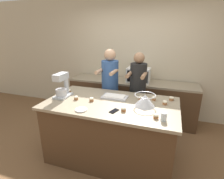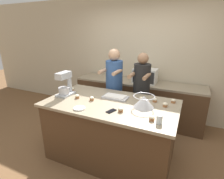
{
  "view_description": "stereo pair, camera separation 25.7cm",
  "coord_description": "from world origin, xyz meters",
  "px_view_note": "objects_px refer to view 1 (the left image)",
  "views": [
    {
      "loc": [
        0.78,
        -2.26,
        1.97
      ],
      "look_at": [
        0.0,
        0.05,
        1.14
      ],
      "focal_mm": 28.0,
      "sensor_mm": 36.0,
      "label": 1
    },
    {
      "loc": [
        1.02,
        -2.16,
        1.97
      ],
      "look_at": [
        0.0,
        0.05,
        1.14
      ],
      "focal_mm": 28.0,
      "sensor_mm": 36.0,
      "label": 2
    }
  ],
  "objects_px": {
    "cupcake_8": "(141,98)",
    "mixing_bowl": "(145,100)",
    "cupcake_4": "(165,102)",
    "cell_phone": "(114,111)",
    "cupcake_5": "(156,116)",
    "small_plate": "(81,110)",
    "drinking_glass": "(164,117)",
    "cupcake_2": "(91,99)",
    "cupcake_0": "(171,98)",
    "person_right": "(137,94)",
    "cupcake_1": "(124,109)",
    "stand_mixer": "(62,87)",
    "person_left": "(110,90)",
    "baking_tray": "(115,97)",
    "microwave_oven": "(138,75)",
    "cupcake_3": "(69,91)",
    "cupcake_7": "(76,98)",
    "cupcake_6": "(154,98)"
  },
  "relations": [
    {
      "from": "cupcake_8",
      "to": "mixing_bowl",
      "type": "bearing_deg",
      "value": -67.12
    },
    {
      "from": "cupcake_4",
      "to": "cell_phone",
      "type": "bearing_deg",
      "value": -144.3
    },
    {
      "from": "cupcake_5",
      "to": "cupcake_8",
      "type": "relative_size",
      "value": 1.0
    },
    {
      "from": "cupcake_5",
      "to": "mixing_bowl",
      "type": "bearing_deg",
      "value": 119.93
    },
    {
      "from": "small_plate",
      "to": "drinking_glass",
      "type": "bearing_deg",
      "value": 3.08
    },
    {
      "from": "cupcake_8",
      "to": "cupcake_2",
      "type": "bearing_deg",
      "value": -156.13
    },
    {
      "from": "mixing_bowl",
      "to": "cupcake_0",
      "type": "xyz_separation_m",
      "value": [
        0.35,
        0.34,
        -0.06
      ]
    },
    {
      "from": "person_right",
      "to": "cupcake_4",
      "type": "bearing_deg",
      "value": -48.66
    },
    {
      "from": "drinking_glass",
      "to": "cupcake_4",
      "type": "height_order",
      "value": "drinking_glass"
    },
    {
      "from": "cupcake_1",
      "to": "drinking_glass",
      "type": "bearing_deg",
      "value": -10.42
    },
    {
      "from": "mixing_bowl",
      "to": "cupcake_8",
      "type": "xyz_separation_m",
      "value": [
        -0.09,
        0.22,
        -0.06
      ]
    },
    {
      "from": "stand_mixer",
      "to": "cupcake_2",
      "type": "height_order",
      "value": "stand_mixer"
    },
    {
      "from": "person_left",
      "to": "cupcake_5",
      "type": "height_order",
      "value": "person_left"
    },
    {
      "from": "baking_tray",
      "to": "small_plate",
      "type": "height_order",
      "value": "baking_tray"
    },
    {
      "from": "cupcake_1",
      "to": "cupcake_2",
      "type": "relative_size",
      "value": 1.0
    },
    {
      "from": "cupcake_1",
      "to": "stand_mixer",
      "type": "bearing_deg",
      "value": 169.16
    },
    {
      "from": "cupcake_0",
      "to": "cupcake_1",
      "type": "bearing_deg",
      "value": -134.55
    },
    {
      "from": "microwave_oven",
      "to": "cupcake_5",
      "type": "bearing_deg",
      "value": -72.69
    },
    {
      "from": "mixing_bowl",
      "to": "cupcake_8",
      "type": "distance_m",
      "value": 0.25
    },
    {
      "from": "cupcake_2",
      "to": "cupcake_3",
      "type": "relative_size",
      "value": 1.0
    },
    {
      "from": "cupcake_5",
      "to": "cupcake_7",
      "type": "relative_size",
      "value": 1.0
    },
    {
      "from": "cupcake_6",
      "to": "drinking_glass",
      "type": "bearing_deg",
      "value": -74.02
    },
    {
      "from": "microwave_oven",
      "to": "cupcake_8",
      "type": "distance_m",
      "value": 1.2
    },
    {
      "from": "cupcake_4",
      "to": "cupcake_6",
      "type": "distance_m",
      "value": 0.2
    },
    {
      "from": "mixing_bowl",
      "to": "cupcake_7",
      "type": "distance_m",
      "value": 1.04
    },
    {
      "from": "cell_phone",
      "to": "drinking_glass",
      "type": "distance_m",
      "value": 0.63
    },
    {
      "from": "stand_mixer",
      "to": "cupcake_4",
      "type": "height_order",
      "value": "stand_mixer"
    },
    {
      "from": "drinking_glass",
      "to": "cupcake_5",
      "type": "bearing_deg",
      "value": 159.42
    },
    {
      "from": "mixing_bowl",
      "to": "baking_tray",
      "type": "distance_m",
      "value": 0.52
    },
    {
      "from": "cell_phone",
      "to": "drinking_glass",
      "type": "bearing_deg",
      "value": -5.0
    },
    {
      "from": "cupcake_1",
      "to": "cupcake_7",
      "type": "bearing_deg",
      "value": 168.71
    },
    {
      "from": "baking_tray",
      "to": "cupcake_6",
      "type": "relative_size",
      "value": 6.0
    },
    {
      "from": "cupcake_0",
      "to": "cupcake_7",
      "type": "relative_size",
      "value": 1.0
    },
    {
      "from": "baking_tray",
      "to": "microwave_oven",
      "type": "distance_m",
      "value": 1.24
    },
    {
      "from": "baking_tray",
      "to": "cupcake_8",
      "type": "distance_m",
      "value": 0.4
    },
    {
      "from": "cupcake_1",
      "to": "cupcake_8",
      "type": "relative_size",
      "value": 1.0
    },
    {
      "from": "mixing_bowl",
      "to": "cupcake_4",
      "type": "height_order",
      "value": "mixing_bowl"
    },
    {
      "from": "microwave_oven",
      "to": "cupcake_8",
      "type": "relative_size",
      "value": 7.44
    },
    {
      "from": "person_right",
      "to": "cupcake_4",
      "type": "height_order",
      "value": "person_right"
    },
    {
      "from": "cupcake_8",
      "to": "microwave_oven",
      "type": "bearing_deg",
      "value": 102.3
    },
    {
      "from": "cell_phone",
      "to": "cupcake_8",
      "type": "xyz_separation_m",
      "value": [
        0.26,
        0.52,
        0.03
      ]
    },
    {
      "from": "cupcake_0",
      "to": "cupcake_1",
      "type": "distance_m",
      "value": 0.84
    },
    {
      "from": "stand_mixer",
      "to": "cupcake_1",
      "type": "xyz_separation_m",
      "value": [
        1.06,
        -0.2,
        -0.14
      ]
    },
    {
      "from": "stand_mixer",
      "to": "cupcake_8",
      "type": "distance_m",
      "value": 1.24
    },
    {
      "from": "person_left",
      "to": "small_plate",
      "type": "relative_size",
      "value": 10.21
    },
    {
      "from": "person_left",
      "to": "cupcake_3",
      "type": "bearing_deg",
      "value": -133.58
    },
    {
      "from": "cupcake_1",
      "to": "person_left",
      "type": "bearing_deg",
      "value": 118.52
    },
    {
      "from": "small_plate",
      "to": "cupcake_8",
      "type": "xyz_separation_m",
      "value": [
        0.68,
        0.63,
        0.02
      ]
    },
    {
      "from": "stand_mixer",
      "to": "mixing_bowl",
      "type": "xyz_separation_m",
      "value": [
        1.29,
        0.06,
        -0.08
      ]
    },
    {
      "from": "baking_tray",
      "to": "cupcake_3",
      "type": "height_order",
      "value": "cupcake_3"
    }
  ]
}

